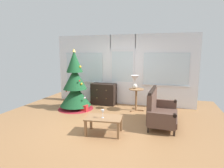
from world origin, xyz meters
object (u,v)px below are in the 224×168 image
settee_sofa (159,111)px  gift_box (84,108)px  table_lamp (135,80)px  wine_glass (103,112)px  christmas_tree (75,87)px  dresser_cabinet (104,94)px  coffee_table (104,120)px  side_table (136,95)px

settee_sofa → gift_box: (-2.41, 0.46, -0.27)m
table_lamp → wine_glass: 2.17m
christmas_tree → settee_sofa: bearing=-12.6°
christmas_tree → wine_glass: 2.30m
dresser_cabinet → gift_box: (-0.34, -0.97, -0.29)m
coffee_table → wine_glass: (-0.01, -0.04, 0.20)m
gift_box → christmas_tree: bearing=157.2°
settee_sofa → table_lamp: table_lamp is taller
settee_sofa → wine_glass: bearing=-140.0°
side_table → settee_sofa: bearing=-52.1°
coffee_table → gift_box: 1.89m
side_table → table_lamp: size_ratio=1.67×
coffee_table → wine_glass: bearing=-102.8°
settee_sofa → side_table: 1.29m
settee_sofa → table_lamp: (-0.85, 1.05, 0.64)m
side_table → coffee_table: bearing=-102.2°
side_table → dresser_cabinet: bearing=162.2°
dresser_cabinet → gift_box: size_ratio=4.55×
settee_sofa → christmas_tree: bearing=167.4°
gift_box → settee_sofa: bearing=-10.7°
dresser_cabinet → settee_sofa: settee_sofa is taller
dresser_cabinet → table_lamp: 1.42m
dresser_cabinet → side_table: dresser_cabinet is taller
dresser_cabinet → christmas_tree: bearing=-133.1°
christmas_tree → table_lamp: size_ratio=4.64×
coffee_table → christmas_tree: bearing=134.4°
dresser_cabinet → settee_sofa: 2.51m
christmas_tree → gift_box: size_ratio=10.15×
side_table → gift_box: side_table is taller
coffee_table → gift_box: size_ratio=4.43×
dresser_cabinet → table_lamp: (1.22, -0.37, 0.63)m
table_lamp → gift_box: (-1.56, -0.60, -0.92)m
wine_glass → coffee_table: bearing=77.2°
side_table → wine_glass: size_ratio=3.76×
christmas_tree → side_table: bearing=10.9°
coffee_table → side_table: bearing=77.8°
side_table → coffee_table: (-0.43, -2.01, -0.17)m
christmas_tree → coffee_table: (1.59, -1.62, -0.41)m
dresser_cabinet → settee_sofa: size_ratio=0.64×
dresser_cabinet → settee_sofa: (2.07, -1.43, -0.01)m
christmas_tree → table_lamp: bearing=12.3°
table_lamp → coffee_table: 2.19m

